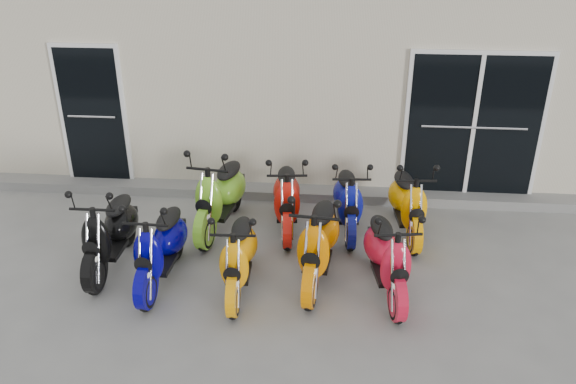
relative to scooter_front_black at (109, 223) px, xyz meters
The scene contains 14 objects.
ground 2.20m from the scooter_front_black, ahead, with size 80.00×80.00×0.00m, color gray.
building 5.87m from the scooter_front_black, 68.66° to the left, with size 14.00×6.00×3.20m, color beige.
front_step 3.10m from the scooter_front_black, 46.36° to the left, with size 14.00×0.40×0.15m, color gray.
door_left 2.68m from the scooter_front_black, 114.90° to the left, with size 1.07×0.08×2.22m, color black.
door_right 5.30m from the scooter_front_black, 26.62° to the left, with size 2.02×0.08×2.22m, color black.
scooter_front_black is the anchor object (origin of this frame).
scooter_front_blue 0.75m from the scooter_front_black, 19.98° to the right, with size 0.59×1.62×1.19m, color #05017D, non-canonical shape.
scooter_front_orange_a 1.68m from the scooter_front_black, 11.60° to the right, with size 0.56×1.53×1.13m, color #FF9E07, non-canonical shape.
scooter_front_orange_b 2.54m from the scooter_front_black, ahead, with size 0.63×1.73×1.28m, color orange, non-canonical shape.
scooter_front_red 3.34m from the scooter_front_black, ahead, with size 0.58×1.60×1.18m, color red, non-canonical shape.
scooter_back_green 1.58m from the scooter_front_black, 43.91° to the left, with size 0.65×1.78×1.31m, color #80D42C, non-canonical shape.
scooter_back_red 2.36m from the scooter_front_black, 29.74° to the left, with size 0.59×1.63×1.20m, color red, non-canonical shape.
scooter_back_blue 3.14m from the scooter_front_black, 22.63° to the left, with size 0.57×1.56×1.15m, color navy, non-canonical shape.
scooter_back_yellow 3.88m from the scooter_front_black, 17.73° to the left, with size 0.59×1.61×1.19m, color #FFA400, non-canonical shape.
Camera 1 is at (0.60, -5.94, 3.83)m, focal length 35.00 mm.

